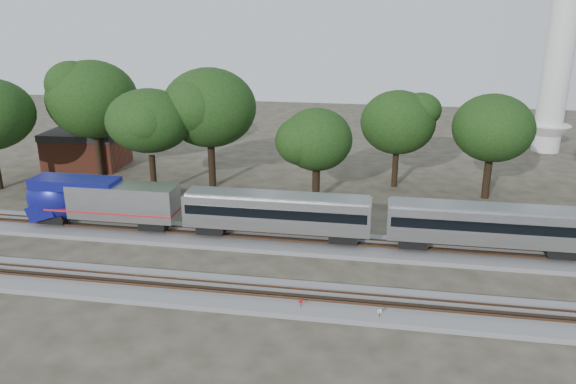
% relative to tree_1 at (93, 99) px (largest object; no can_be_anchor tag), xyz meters
% --- Properties ---
extents(ground, '(160.00, 160.00, 0.00)m').
position_rel_tree_1_xyz_m(ground, '(27.01, -22.42, -9.58)').
color(ground, '#383328').
rests_on(ground, ground).
extents(track_far, '(160.00, 5.00, 0.73)m').
position_rel_tree_1_xyz_m(track_far, '(27.01, -16.42, -9.37)').
color(track_far, slate).
rests_on(track_far, ground).
extents(track_near, '(160.00, 5.00, 0.73)m').
position_rel_tree_1_xyz_m(track_near, '(27.01, -26.42, -9.37)').
color(track_near, slate).
rests_on(track_near, ground).
extents(switch_stand_red, '(0.32, 0.07, 1.01)m').
position_rel_tree_1_xyz_m(switch_stand_red, '(29.33, -27.82, -8.93)').
color(switch_stand_red, '#512D19').
rests_on(switch_stand_red, ground).
extents(switch_stand_white, '(0.31, 0.09, 0.98)m').
position_rel_tree_1_xyz_m(switch_stand_white, '(34.78, -28.18, -8.95)').
color(switch_stand_white, '#512D19').
rests_on(switch_stand_white, ground).
extents(switch_lever, '(0.57, 0.46, 0.30)m').
position_rel_tree_1_xyz_m(switch_lever, '(31.85, -27.92, -9.43)').
color(switch_lever, '#512D19').
rests_on(switch_lever, ground).
extents(brick_building, '(10.04, 7.26, 4.71)m').
position_rel_tree_1_xyz_m(brick_building, '(-3.85, 4.04, -7.21)').
color(brick_building, brown).
rests_on(brick_building, ground).
extents(tree_1, '(9.75, 9.75, 13.74)m').
position_rel_tree_1_xyz_m(tree_1, '(0.00, 0.00, 0.00)').
color(tree_1, black).
rests_on(tree_1, ground).
extents(tree_2, '(8.59, 8.59, 12.11)m').
position_rel_tree_1_xyz_m(tree_2, '(9.37, -5.57, -1.15)').
color(tree_2, black).
rests_on(tree_2, ground).
extents(tree_3, '(9.50, 9.50, 13.39)m').
position_rel_tree_1_xyz_m(tree_3, '(14.99, -1.68, -0.25)').
color(tree_3, black).
rests_on(tree_3, ground).
extents(tree_4, '(6.90, 6.90, 9.73)m').
position_rel_tree_1_xyz_m(tree_4, '(27.51, -4.29, -2.81)').
color(tree_4, black).
rests_on(tree_4, ground).
extents(tree_5, '(7.76, 7.76, 10.94)m').
position_rel_tree_1_xyz_m(tree_5, '(36.02, 2.04, -1.97)').
color(tree_5, black).
rests_on(tree_5, ground).
extents(tree_6, '(8.03, 8.03, 11.32)m').
position_rel_tree_1_xyz_m(tree_6, '(45.91, -0.46, -1.70)').
color(tree_6, black).
rests_on(tree_6, ground).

